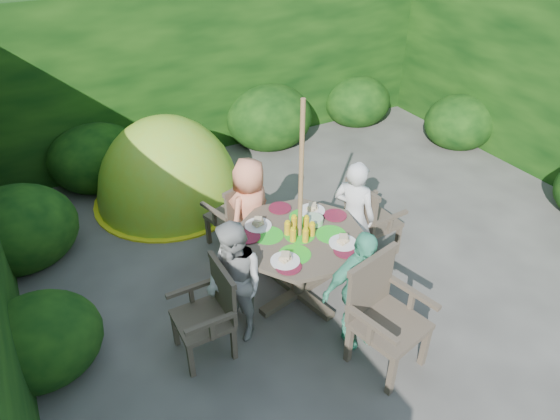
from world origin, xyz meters
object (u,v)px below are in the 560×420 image
garden_chair_back (235,214)px  dome_tent (172,199)px  child_right (353,216)px  child_left (235,283)px  child_back (250,212)px  parasol_pole (300,209)px  child_front (359,290)px  garden_chair_left (210,311)px  patio_table (300,245)px  garden_chair_front (383,313)px  garden_chair_right (369,218)px

garden_chair_back → dome_tent: dome_tent is taller
child_right → child_left: (-1.57, -0.33, -0.03)m
child_left → child_back: bearing=134.1°
parasol_pole → child_front: size_ratio=1.76×
garden_chair_back → garden_chair_left: bearing=41.3°
child_right → child_left: 1.60m
patio_table → parasol_pole: 0.43m
patio_table → dome_tent: dome_tent is taller
garden_chair_front → child_left: 1.35m
garden_chair_back → child_back: 0.35m
garden_chair_left → dome_tent: (0.50, 2.73, -0.48)m
child_left → child_right: bearing=89.1°
child_front → garden_chair_back: bearing=108.1°
parasol_pole → dome_tent: parasol_pole is taller
garden_chair_left → garden_chair_back: (0.85, 1.32, -0.01)m
child_left → child_back: 1.13m
garden_chair_back → child_back: bearing=85.0°
child_right → garden_chair_left: bearing=71.1°
garden_chair_left → child_back: size_ratio=0.69×
garden_chair_left → child_front: (1.24, -0.54, 0.15)m
child_left → child_back: (0.62, 0.95, 0.02)m
garden_chair_left → child_left: 0.34m
dome_tent → child_front: bearing=-70.9°
child_front → dome_tent: size_ratio=0.53×
garden_chair_back → child_left: bearing=49.9°
parasol_pole → child_left: parasol_pole is taller
parasol_pole → garden_chair_front: size_ratio=2.13×
garden_chair_back → garden_chair_front: garden_chair_front is taller
garden_chair_front → dome_tent: (-0.80, 3.55, -0.55)m
child_front → patio_table: bearing=107.9°
parasol_pole → garden_chair_right: size_ratio=2.41×
garden_chair_left → garden_chair_front: (1.30, -0.82, 0.08)m
garden_chair_left → garden_chair_front: garden_chair_front is taller
dome_tent → patio_table: bearing=-70.5°
parasol_pole → child_left: bearing=-168.1°
garden_chair_right → garden_chair_front: bearing=143.0°
garden_chair_right → child_right: (-0.29, -0.07, 0.17)m
garden_chair_right → garden_chair_left: (-2.15, -0.48, -0.01)m
garden_chair_back → child_back: size_ratio=0.68×
parasol_pole → garden_chair_right: 1.26m
child_right → garden_chair_back: bearing=16.4°
parasol_pole → child_left: size_ratio=1.75×
child_left → child_front: (0.95, -0.62, -0.01)m
parasol_pole → child_front: parasol_pole is taller
child_front → child_right: bearing=63.2°
parasol_pole → child_back: 0.92m
garden_chair_right → garden_chair_front: (-0.85, -1.30, 0.07)m
garden_chair_right → garden_chair_back: 1.55m
parasol_pole → child_right: bearing=11.9°
garden_chair_left → child_right: bearing=102.2°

